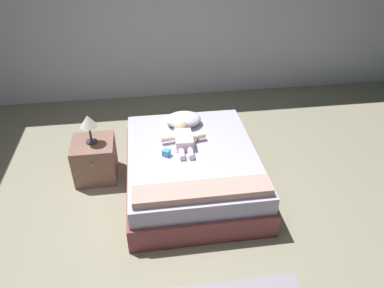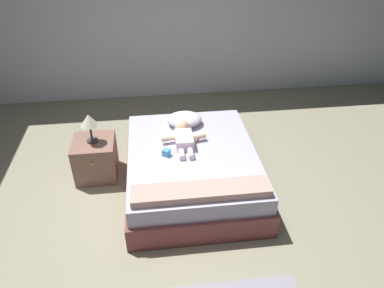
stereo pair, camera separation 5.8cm
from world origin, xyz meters
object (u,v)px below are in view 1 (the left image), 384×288
(pillow, at_px, (183,119))
(baby, at_px, (183,137))
(toothbrush, at_px, (199,137))
(lamp, at_px, (88,123))
(bed, at_px, (192,169))
(nightstand, at_px, (95,159))
(toy_block, at_px, (166,153))

(pillow, xyz_separation_m, baby, (-0.05, -0.37, -0.01))
(toothbrush, relative_size, lamp, 0.32)
(bed, distance_m, toothbrush, 0.37)
(toothbrush, xyz_separation_m, nightstand, (-1.19, 0.06, -0.23))
(toy_block, bearing_deg, lamp, 156.26)
(pillow, relative_size, nightstand, 0.84)
(baby, xyz_separation_m, toy_block, (-0.21, -0.24, -0.03))
(pillow, height_order, nightstand, pillow)
(toothbrush, distance_m, nightstand, 1.22)
(bed, distance_m, toy_block, 0.39)
(bed, xyz_separation_m, toothbrush, (0.12, 0.26, 0.24))
(bed, height_order, toy_block, toy_block)
(bed, relative_size, pillow, 4.27)
(pillow, distance_m, nightstand, 1.12)
(toy_block, bearing_deg, nightstand, 156.27)
(toothbrush, bearing_deg, pillow, 114.14)
(baby, xyz_separation_m, lamp, (-1.00, 0.12, 0.20))
(pillow, bearing_deg, baby, -97.35)
(nightstand, distance_m, toy_block, 0.91)
(nightstand, xyz_separation_m, toy_block, (0.80, -0.35, 0.26))
(bed, xyz_separation_m, toy_block, (-0.28, -0.03, 0.27))
(baby, bearing_deg, bed, -71.41)
(pillow, bearing_deg, lamp, -166.53)
(pillow, distance_m, baby, 0.37)
(bed, height_order, toothbrush, toothbrush)
(bed, bearing_deg, toy_block, -173.78)
(toothbrush, bearing_deg, toy_block, -143.99)
(nightstand, height_order, lamp, lamp)
(pillow, distance_m, toothbrush, 0.35)
(nightstand, bearing_deg, pillow, 13.47)
(toothbrush, relative_size, toy_block, 1.10)
(pillow, bearing_deg, toy_block, -112.79)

